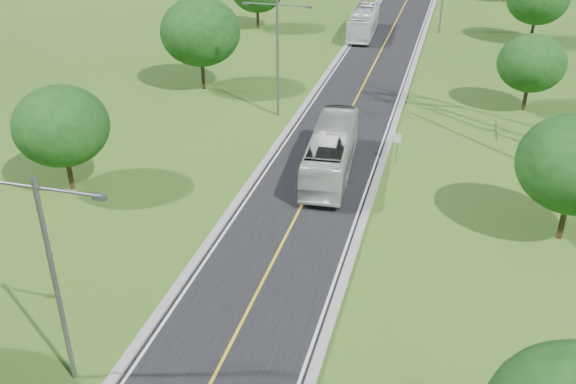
# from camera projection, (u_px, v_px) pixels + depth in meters

# --- Properties ---
(ground) EXTENTS (260.00, 260.00, 0.00)m
(ground) POSITION_uv_depth(u_px,v_px,m) (371.00, 71.00, 68.04)
(ground) COLOR #2D5417
(ground) RESTS_ON ground
(road) EXTENTS (8.00, 150.00, 0.06)m
(road) POSITION_uv_depth(u_px,v_px,m) (379.00, 55.00, 73.12)
(road) COLOR black
(road) RESTS_ON ground
(curb_left) EXTENTS (0.50, 150.00, 0.22)m
(curb_left) POSITION_uv_depth(u_px,v_px,m) (342.00, 51.00, 74.07)
(curb_left) COLOR gray
(curb_left) RESTS_ON ground
(curb_right) EXTENTS (0.50, 150.00, 0.22)m
(curb_right) POSITION_uv_depth(u_px,v_px,m) (417.00, 57.00, 72.11)
(curb_right) COLOR gray
(curb_right) RESTS_ON ground
(speed_limit_sign) EXTENTS (0.55, 0.09, 2.40)m
(speed_limit_sign) POSITION_uv_depth(u_px,v_px,m) (397.00, 143.00, 47.36)
(speed_limit_sign) COLOR slate
(speed_limit_sign) RESTS_ON ground
(streetlight_near_left) EXTENTS (5.90, 0.25, 10.00)m
(streetlight_near_left) POSITION_uv_depth(u_px,v_px,m) (52.00, 267.00, 25.79)
(streetlight_near_left) COLOR slate
(streetlight_near_left) RESTS_ON ground
(streetlight_mid_left) EXTENTS (5.90, 0.25, 10.00)m
(streetlight_mid_left) POSITION_uv_depth(u_px,v_px,m) (277.00, 49.00, 53.85)
(streetlight_mid_left) COLOR slate
(streetlight_mid_left) RESTS_ON ground
(tree_lb) EXTENTS (6.30, 6.30, 7.33)m
(tree_lb) POSITION_uv_depth(u_px,v_px,m) (61.00, 126.00, 42.31)
(tree_lb) COLOR black
(tree_lb) RESTS_ON ground
(tree_lc) EXTENTS (7.56, 7.56, 8.79)m
(tree_lc) POSITION_uv_depth(u_px,v_px,m) (200.00, 32.00, 60.35)
(tree_lc) COLOR black
(tree_lc) RESTS_ON ground
(tree_rb) EXTENTS (6.72, 6.72, 7.82)m
(tree_rb) POSITION_uv_depth(u_px,v_px,m) (576.00, 164.00, 36.50)
(tree_rb) COLOR black
(tree_rb) RESTS_ON ground
(tree_rc) EXTENTS (5.88, 5.88, 6.84)m
(tree_rc) POSITION_uv_depth(u_px,v_px,m) (532.00, 63.00, 55.73)
(tree_rc) COLOR black
(tree_rc) RESTS_ON ground
(bus_outbound) EXTENTS (3.68, 12.10, 3.32)m
(bus_outbound) POSITION_uv_depth(u_px,v_px,m) (331.00, 151.00, 45.82)
(bus_outbound) COLOR beige
(bus_outbound) RESTS_ON road
(bus_inbound) EXTENTS (3.20, 11.79, 3.26)m
(bus_inbound) POSITION_uv_depth(u_px,v_px,m) (363.00, 22.00, 79.92)
(bus_inbound) COLOR white
(bus_inbound) RESTS_ON road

